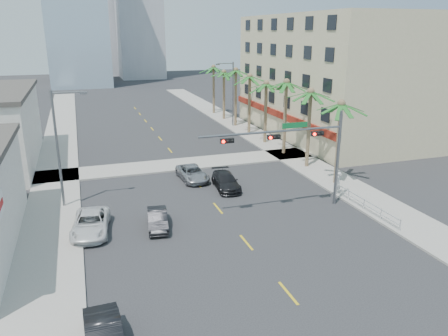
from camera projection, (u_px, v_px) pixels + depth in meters
name	position (u px, v px, depth m)	size (l,w,h in m)	color
ground	(272.00, 274.00, 24.50)	(260.00, 260.00, 0.00)	#262628
sidewalk_right	(297.00, 159.00, 46.20)	(4.00, 120.00, 0.15)	gray
sidewalk_left	(56.00, 183.00, 38.92)	(4.00, 120.00, 0.15)	gray
sidewalk_cross	(182.00, 164.00, 44.37)	(80.00, 4.00, 0.15)	gray
building_right	(333.00, 76.00, 56.04)	(15.25, 28.00, 15.00)	#C7B98C
tower_far_center	(91.00, 3.00, 130.33)	(16.00, 16.00, 42.00)	#ADADB2
traffic_signal_mast	(301.00, 145.00, 31.92)	(11.12, 0.54, 7.20)	slate
palm_tree_0	(341.00, 105.00, 36.74)	(4.80, 4.80, 7.80)	brown
palm_tree_1	(311.00, 93.00, 41.34)	(4.80, 4.80, 8.16)	brown
palm_tree_2	(286.00, 83.00, 45.93)	(4.80, 4.80, 8.52)	brown
palm_tree_3	(266.00, 84.00, 50.85)	(4.80, 4.80, 7.80)	brown
palm_tree_4	(250.00, 77.00, 55.44)	(4.80, 4.80, 8.16)	brown
palm_tree_5	(236.00, 71.00, 60.04)	(4.80, 4.80, 8.52)	brown
palm_tree_6	(224.00, 73.00, 64.95)	(4.80, 4.80, 7.80)	brown
palm_tree_7	(214.00, 68.00, 69.55)	(4.80, 4.80, 8.16)	brown
streetlight_left	(60.00, 144.00, 32.31)	(2.55, 0.25, 9.00)	slate
streetlight_right	(232.00, 91.00, 60.68)	(2.55, 0.25, 9.00)	slate
guardrail	(364.00, 203.00, 32.84)	(0.08, 8.08, 1.00)	silver
car_parked_far	(91.00, 223.00, 29.24)	(2.31, 5.01, 1.39)	silver
car_lane_left	(158.00, 219.00, 30.06)	(1.32, 3.79, 1.25)	black
car_lane_center	(192.00, 173.00, 39.73)	(2.15, 4.66, 1.29)	#A3A3A7
car_lane_right	(226.00, 181.00, 37.55)	(1.87, 4.59, 1.33)	black
pedestrian	(338.00, 183.00, 36.01)	(0.66, 0.44, 1.82)	silver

